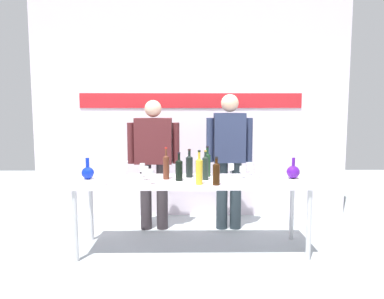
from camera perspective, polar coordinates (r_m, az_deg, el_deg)
The scene contains 26 objects.
ground_plane at distance 4.10m, azimuth 0.03°, elevation -15.17°, with size 10.00×10.00×0.00m, color #9EA9AC.
back_wall at distance 5.12m, azimuth -0.16°, elevation 6.35°, with size 4.33×0.11×3.00m.
display_table at distance 3.90m, azimuth 0.03°, elevation -5.50°, with size 2.43×0.69×0.76m.
decanter_blue_left at distance 4.06m, azimuth -15.85°, elevation -3.42°, with size 0.13×0.13×0.23m.
decanter_blue_right at distance 4.08m, azimuth 15.41°, elevation -3.34°, with size 0.14×0.14×0.23m.
presenter_left at distance 4.56m, azimuth -5.97°, elevation -0.97°, with size 0.64×0.22×1.61m.
presenter_right at distance 4.56m, azimuth 5.79°, elevation -0.61°, with size 0.57×0.22×1.68m.
wine_bottle_0 at distance 4.05m, azimuth 2.38°, elevation -2.20°, with size 0.07×0.07×0.33m.
wine_bottle_1 at distance 3.90m, azimuth -4.03°, elevation -2.57°, with size 0.07×0.07×0.34m.
wine_bottle_2 at distance 4.00m, azimuth -0.42°, elevation -2.45°, with size 0.07×0.07×0.31m.
wine_bottle_3 at distance 3.85m, azimuth 2.08°, elevation -2.74°, with size 0.06×0.06×0.31m.
wine_bottle_4 at distance 3.60m, azimuth 3.80°, elevation -3.61°, with size 0.07×0.07×0.28m.
wine_bottle_5 at distance 3.62m, azimuth 1.11°, elevation -3.24°, with size 0.07×0.07×0.34m.
wine_bottle_6 at distance 3.82m, azimuth -2.03°, elevation -3.02°, with size 0.07×0.07×0.30m.
wine_glass_left_0 at distance 4.22m, azimuth -13.30°, elevation -2.37°, with size 0.06×0.06×0.16m.
wine_glass_left_1 at distance 4.22m, azimuth -10.33°, elevation -2.45°, with size 0.07×0.07×0.15m.
wine_glass_left_2 at distance 3.69m, azimuth -13.59°, elevation -3.85°, with size 0.06×0.06×0.15m.
wine_glass_left_3 at distance 3.65m, azimuth -6.44°, elevation -3.67°, with size 0.06×0.06×0.15m.
wine_glass_left_4 at distance 3.88m, azimuth -7.28°, elevation -3.26°, with size 0.07×0.07×0.15m.
wine_glass_left_5 at distance 4.03m, azimuth -7.69°, elevation -2.83°, with size 0.06×0.06×0.15m.
wine_glass_right_0 at distance 3.84m, azimuth 13.00°, elevation -3.35°, with size 0.06×0.06×0.15m.
wine_glass_right_1 at distance 4.10m, azimuth 6.09°, elevation -2.73°, with size 0.06×0.06×0.14m.
wine_glass_right_2 at distance 4.18m, azimuth 9.01°, elevation -2.54°, with size 0.07×0.07×0.14m.
wine_glass_right_3 at distance 4.20m, azimuth 11.53°, elevation -2.38°, with size 0.07×0.07×0.16m.
wine_glass_right_4 at distance 4.00m, azimuth 7.86°, elevation -3.10°, with size 0.07×0.07×0.13m.
wine_glass_right_5 at distance 4.01m, azimuth 10.19°, elevation -2.87°, with size 0.06×0.06×0.15m.
Camera 1 is at (-0.05, -3.81, 1.52)m, focal length 34.41 mm.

